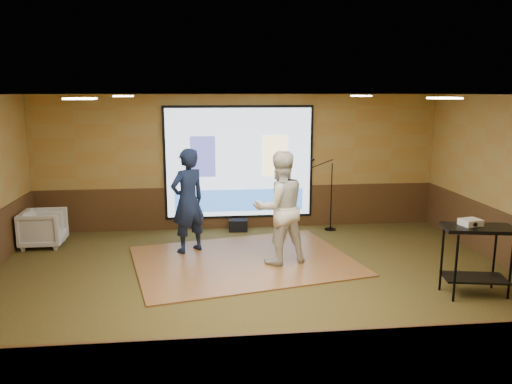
{
  "coord_description": "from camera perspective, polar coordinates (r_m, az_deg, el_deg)",
  "views": [
    {
      "loc": [
        -0.82,
        -7.52,
        3.05
      ],
      "look_at": [
        0.12,
        1.1,
        1.3
      ],
      "focal_mm": 35.0,
      "sensor_mm": 36.0,
      "label": 1
    }
  ],
  "objects": [
    {
      "name": "downlight_se",
      "position": [
        6.74,
        20.73,
        10.0
      ],
      "size": [
        0.32,
        0.32,
        0.02
      ],
      "primitive_type": "cube",
      "color": "#F5E4B8",
      "rests_on": "room_shell"
    },
    {
      "name": "downlight_nw",
      "position": [
        9.42,
        -14.92,
        10.54
      ],
      "size": [
        0.32,
        0.32,
        0.02
      ],
      "primitive_type": "cube",
      "color": "#F5E4B8",
      "rests_on": "room_shell"
    },
    {
      "name": "downlight_ne",
      "position": [
        9.8,
        11.92,
        10.7
      ],
      "size": [
        0.32,
        0.32,
        0.02
      ],
      "primitive_type": "cube",
      "color": "#F5E4B8",
      "rests_on": "room_shell"
    },
    {
      "name": "dance_floor",
      "position": [
        9.21,
        -1.38,
        -7.85
      ],
      "size": [
        4.39,
        3.68,
        0.03
      ],
      "primitive_type": "cube",
      "rotation": [
        0.0,
        0.0,
        0.21
      ],
      "color": "brown",
      "rests_on": "ground"
    },
    {
      "name": "projector_screen",
      "position": [
        11.1,
        -1.94,
        3.24
      ],
      "size": [
        3.32,
        0.06,
        2.52
      ],
      "color": "black",
      "rests_on": "room_shell"
    },
    {
      "name": "wainscot_front",
      "position": [
        4.86,
        4.76,
        -20.62
      ],
      "size": [
        9.0,
        0.04,
        0.95
      ],
      "primitive_type": "cube",
      "color": "#472C17",
      "rests_on": "ground"
    },
    {
      "name": "player_right",
      "position": [
        8.83,
        2.72,
        -1.8
      ],
      "size": [
        1.14,
        0.99,
        2.02
      ],
      "primitive_type": "imported",
      "rotation": [
        0.0,
        0.0,
        3.4
      ],
      "color": "silver",
      "rests_on": "dance_floor"
    },
    {
      "name": "room_shell",
      "position": [
        7.62,
        -0.01,
        4.21
      ],
      "size": [
        9.04,
        7.04,
        3.02
      ],
      "color": "#A98B46",
      "rests_on": "ground"
    },
    {
      "name": "banquet_chair",
      "position": [
        10.85,
        -23.11,
        -3.84
      ],
      "size": [
        0.82,
        0.8,
        0.74
      ],
      "primitive_type": "imported",
      "rotation": [
        0.0,
        0.0,
        1.58
      ],
      "color": "gray",
      "rests_on": "ground"
    },
    {
      "name": "player_left",
      "position": [
        9.52,
        -7.79,
        -1.0
      ],
      "size": [
        0.87,
        0.81,
        1.99
      ],
      "primitive_type": "imported",
      "rotation": [
        0.0,
        0.0,
        3.77
      ],
      "color": "#121C3A",
      "rests_on": "dance_floor"
    },
    {
      "name": "duffel_bag",
      "position": [
        11.13,
        -2.05,
        -3.83
      ],
      "size": [
        0.42,
        0.3,
        0.25
      ],
      "primitive_type": "cube",
      "rotation": [
        0.0,
        0.0,
        -0.06
      ],
      "color": "black",
      "rests_on": "ground"
    },
    {
      "name": "downlight_sw",
      "position": [
        6.18,
        -19.45,
        10.03
      ],
      "size": [
        0.32,
        0.32,
        0.02
      ],
      "primitive_type": "cube",
      "color": "#F5E4B8",
      "rests_on": "room_shell"
    },
    {
      "name": "projector",
      "position": [
        8.16,
        23.32,
        -3.19
      ],
      "size": [
        0.33,
        0.3,
        0.1
      ],
      "primitive_type": "cube",
      "rotation": [
        0.0,
        0.0,
        0.21
      ],
      "color": "silver",
      "rests_on": "av_table"
    },
    {
      "name": "av_table",
      "position": [
        8.23,
        23.95,
        -5.65
      ],
      "size": [
        1.02,
        0.54,
        1.08
      ],
      "rotation": [
        0.0,
        0.0,
        -0.2
      ],
      "color": "black",
      "rests_on": "ground"
    },
    {
      "name": "wainscot_back",
      "position": [
        11.33,
        -1.93,
        -1.74
      ],
      "size": [
        9.0,
        0.04,
        0.95
      ],
      "primitive_type": "cube",
      "color": "#472C17",
      "rests_on": "ground"
    },
    {
      "name": "mic_stand",
      "position": [
        11.24,
        8.28,
        -1.85
      ],
      "size": [
        0.64,
        0.26,
        1.63
      ],
      "rotation": [
        0.0,
        0.0,
        -0.06
      ],
      "color": "black",
      "rests_on": "ground"
    },
    {
      "name": "ground",
      "position": [
        8.16,
        -0.01,
        -10.55
      ],
      "size": [
        9.0,
        9.0,
        0.0
      ],
      "primitive_type": "plane",
      "color": "#2E3417",
      "rests_on": "ground"
    }
  ]
}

